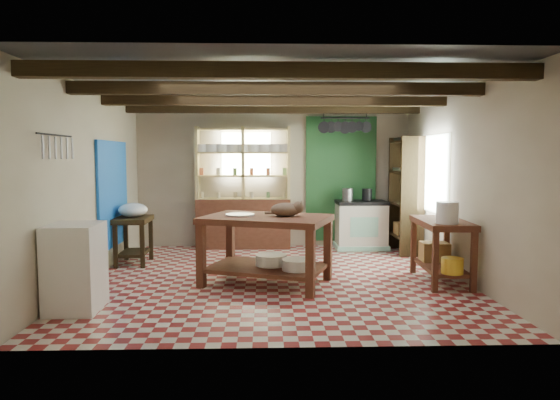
{
  "coord_description": "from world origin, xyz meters",
  "views": [
    {
      "loc": [
        -0.17,
        -6.73,
        1.67
      ],
      "look_at": [
        0.05,
        0.3,
        1.05
      ],
      "focal_mm": 32.0,
      "sensor_mm": 36.0,
      "label": 1
    }
  ],
  "objects_px": {
    "white_cabinet": "(75,267)",
    "stove": "(361,225)",
    "right_counter": "(441,251)",
    "cat": "(286,210)",
    "work_table": "(266,250)",
    "prep_table": "(134,240)"
  },
  "relations": [
    {
      "from": "right_counter",
      "to": "stove",
      "type": "bearing_deg",
      "value": 106.59
    },
    {
      "from": "white_cabinet",
      "to": "work_table",
      "type": "bearing_deg",
      "value": 26.08
    },
    {
      "from": "work_table",
      "to": "prep_table",
      "type": "relative_size",
      "value": 2.15
    },
    {
      "from": "white_cabinet",
      "to": "cat",
      "type": "bearing_deg",
      "value": 22.69
    },
    {
      "from": "stove",
      "to": "prep_table",
      "type": "xyz_separation_m",
      "value": [
        -3.78,
        -1.15,
        -0.07
      ]
    },
    {
      "from": "prep_table",
      "to": "work_table",
      "type": "bearing_deg",
      "value": -33.23
    },
    {
      "from": "work_table",
      "to": "prep_table",
      "type": "xyz_separation_m",
      "value": [
        -2.06,
        1.28,
        -0.08
      ]
    },
    {
      "from": "stove",
      "to": "white_cabinet",
      "type": "height_order",
      "value": "white_cabinet"
    },
    {
      "from": "cat",
      "to": "right_counter",
      "type": "bearing_deg",
      "value": 11.76
    },
    {
      "from": "work_table",
      "to": "stove",
      "type": "xyz_separation_m",
      "value": [
        1.72,
        2.43,
        -0.01
      ]
    },
    {
      "from": "white_cabinet",
      "to": "stove",
      "type": "bearing_deg",
      "value": 41.55
    },
    {
      "from": "work_table",
      "to": "cat",
      "type": "bearing_deg",
      "value": 11.31
    },
    {
      "from": "stove",
      "to": "cat",
      "type": "bearing_deg",
      "value": -120.72
    },
    {
      "from": "stove",
      "to": "work_table",
      "type": "bearing_deg",
      "value": -125.28
    },
    {
      "from": "work_table",
      "to": "prep_table",
      "type": "bearing_deg",
      "value": 168.32
    },
    {
      "from": "prep_table",
      "to": "white_cabinet",
      "type": "distance_m",
      "value": 2.35
    },
    {
      "from": "right_counter",
      "to": "cat",
      "type": "distance_m",
      "value": 2.15
    },
    {
      "from": "work_table",
      "to": "cat",
      "type": "distance_m",
      "value": 0.59
    },
    {
      "from": "white_cabinet",
      "to": "right_counter",
      "type": "height_order",
      "value": "white_cabinet"
    },
    {
      "from": "stove",
      "to": "white_cabinet",
      "type": "distance_m",
      "value": 5.16
    },
    {
      "from": "prep_table",
      "to": "cat",
      "type": "xyz_separation_m",
      "value": [
        2.31,
        -1.32,
        0.62
      ]
    },
    {
      "from": "right_counter",
      "to": "cat",
      "type": "height_order",
      "value": "cat"
    }
  ]
}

